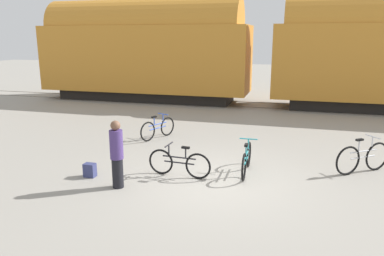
# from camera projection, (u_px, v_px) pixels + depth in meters

# --- Properties ---
(ground_plane) EXTENTS (80.00, 80.00, 0.00)m
(ground_plane) POSITION_uv_depth(u_px,v_px,m) (214.00, 181.00, 9.00)
(ground_plane) COLOR gray
(freight_train) EXTENTS (23.57, 2.86, 5.30)m
(freight_train) POSITION_uv_depth(u_px,v_px,m) (262.00, 49.00, 18.32)
(freight_train) COLOR black
(freight_train) RESTS_ON ground_plane
(rail_near) EXTENTS (35.57, 0.07, 0.01)m
(rail_near) POSITION_uv_depth(u_px,v_px,m) (258.00, 107.00, 18.31)
(rail_near) COLOR #4C4238
(rail_near) RESTS_ON ground_plane
(rail_far) EXTENTS (35.57, 0.07, 0.01)m
(rail_far) POSITION_uv_depth(u_px,v_px,m) (261.00, 103.00, 19.66)
(rail_far) COLOR #4C4238
(rail_far) RESTS_ON ground_plane
(bicycle_teal) EXTENTS (0.46, 1.72, 0.84)m
(bicycle_teal) POSITION_uv_depth(u_px,v_px,m) (247.00, 160.00, 9.43)
(bicycle_teal) COLOR black
(bicycle_teal) RESTS_ON ground_plane
(bicycle_black) EXTENTS (1.64, 0.46, 0.81)m
(bicycle_black) POSITION_uv_depth(u_px,v_px,m) (179.00, 163.00, 9.21)
(bicycle_black) COLOR black
(bicycle_black) RESTS_ON ground_plane
(bicycle_silver) EXTENTS (1.39, 1.08, 0.94)m
(bicycle_silver) POSITION_uv_depth(u_px,v_px,m) (363.00, 158.00, 9.46)
(bicycle_silver) COLOR black
(bicycle_silver) RESTS_ON ground_plane
(bicycle_blue) EXTENTS (0.69, 1.50, 0.82)m
(bicycle_blue) POSITION_uv_depth(u_px,v_px,m) (158.00, 128.00, 12.70)
(bicycle_blue) COLOR black
(bicycle_blue) RESTS_ON ground_plane
(person_in_purple) EXTENTS (0.30, 0.30, 1.57)m
(person_in_purple) POSITION_uv_depth(u_px,v_px,m) (117.00, 154.00, 8.43)
(person_in_purple) COLOR black
(person_in_purple) RESTS_ON ground_plane
(backpack) EXTENTS (0.28, 0.20, 0.34)m
(backpack) POSITION_uv_depth(u_px,v_px,m) (90.00, 170.00, 9.23)
(backpack) COLOR navy
(backpack) RESTS_ON ground_plane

